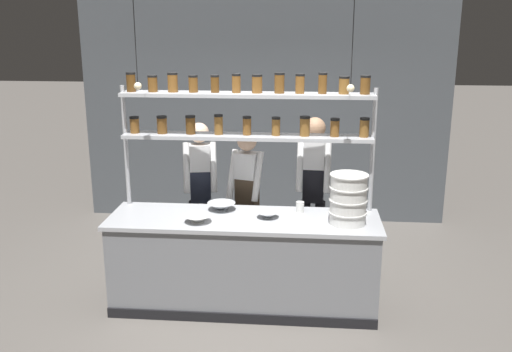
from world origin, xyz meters
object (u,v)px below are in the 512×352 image
object	(u,v)px
spice_shelf_unit	(247,118)
prep_bowl_center_front	(221,206)
chef_left	(201,187)
container_stack	(348,199)
chef_right	(313,185)
chef_center	(247,195)
serving_cup_front	(300,207)
prep_bowl_near_left	(197,219)
prep_bowl_center_back	(268,215)

from	to	relation	value
spice_shelf_unit	prep_bowl_center_front	size ratio (longest dim) A/B	8.91
chef_left	container_stack	size ratio (longest dim) A/B	3.56
chef_right	container_stack	xyz separation A→B (m)	(0.31, -0.85, 0.13)
spice_shelf_unit	chef_center	distance (m)	0.95
chef_left	serving_cup_front	size ratio (longest dim) A/B	15.90
container_stack	prep_bowl_center_front	world-z (taller)	container_stack
prep_bowl_near_left	prep_bowl_center_front	xyz separation A→B (m)	(0.17, 0.37, 0.00)
chef_center	prep_bowl_center_back	bearing A→B (deg)	-50.97
prep_bowl_center_front	serving_cup_front	distance (m)	0.78
chef_left	prep_bowl_center_back	bearing A→B (deg)	-55.75
chef_right	container_stack	bearing A→B (deg)	-66.60
container_stack	prep_bowl_center_back	world-z (taller)	container_stack
chef_right	serving_cup_front	size ratio (longest dim) A/B	16.66
container_stack	serving_cup_front	world-z (taller)	container_stack
spice_shelf_unit	prep_bowl_center_front	distance (m)	0.91
prep_bowl_near_left	prep_bowl_center_back	bearing A→B (deg)	15.94
chef_center	prep_bowl_near_left	world-z (taller)	chef_center
chef_right	prep_bowl_center_front	bearing A→B (deg)	-144.65
chef_left	chef_right	size ratio (longest dim) A/B	0.95
chef_left	container_stack	distance (m)	1.78
spice_shelf_unit	container_stack	xyz separation A→B (m)	(0.98, -0.41, -0.67)
chef_right	prep_bowl_center_back	size ratio (longest dim) A/B	8.26
prep_bowl_center_back	chef_left	bearing A→B (deg)	135.54
chef_center	container_stack	world-z (taller)	chef_center
prep_bowl_center_front	prep_bowl_center_back	distance (m)	0.51
chef_right	prep_bowl_center_front	xyz separation A→B (m)	(-0.91, -0.57, -0.08)
prep_bowl_near_left	serving_cup_front	world-z (taller)	serving_cup_front
container_stack	prep_bowl_center_front	distance (m)	1.27
chef_center	prep_bowl_near_left	size ratio (longest dim) A/B	6.32
spice_shelf_unit	serving_cup_front	world-z (taller)	spice_shelf_unit
chef_left	chef_right	bearing A→B (deg)	-12.22
container_stack	chef_right	bearing A→B (deg)	109.99
container_stack	spice_shelf_unit	bearing A→B (deg)	157.46
prep_bowl_center_front	serving_cup_front	size ratio (longest dim) A/B	2.64
chef_center	prep_bowl_center_back	xyz separation A→B (m)	(0.27, -0.65, 0.01)
chef_center	serving_cup_front	size ratio (longest dim) A/B	15.36
prep_bowl_center_back	chef_center	bearing A→B (deg)	112.25
spice_shelf_unit	prep_bowl_near_left	size ratio (longest dim) A/B	9.66
chef_left	serving_cup_front	bearing A→B (deg)	-39.33
chef_center	container_stack	bearing A→B (deg)	-19.50
prep_bowl_near_left	spice_shelf_unit	bearing A→B (deg)	49.76
spice_shelf_unit	serving_cup_front	bearing A→B (deg)	-12.60
prep_bowl_center_back	chef_right	bearing A→B (deg)	59.86
prep_bowl_center_front	chef_left	bearing A→B (deg)	118.31
chef_center	prep_bowl_center_front	size ratio (longest dim) A/B	5.83
serving_cup_front	chef_left	bearing A→B (deg)	151.96
prep_bowl_near_left	prep_bowl_center_front	bearing A→B (deg)	65.21
chef_left	chef_right	world-z (taller)	chef_right
chef_left	prep_bowl_center_front	size ratio (longest dim) A/B	6.03
spice_shelf_unit	prep_bowl_near_left	xyz separation A→B (m)	(-0.42, -0.50, -0.87)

